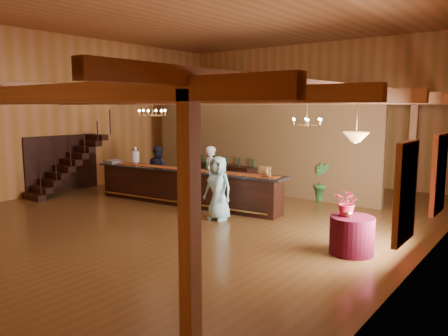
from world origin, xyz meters
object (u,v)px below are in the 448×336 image
Objects in this scene: bartender at (212,174)px; guest at (218,188)px; staff_second at (158,170)px; beverage_dispenser at (135,156)px; chandelier_left at (152,112)px; floor_plant at (323,182)px; pendant_lamp at (356,137)px; raffle_drum at (265,171)px; chandelier_right at (307,121)px; backbar_shelf at (220,176)px; round_table at (352,235)px; tasting_bar at (185,187)px.

bartender is 1.05× the size of guest.
staff_second is (-2.30, -0.08, -0.06)m from bartender.
beverage_dispenser is 0.75× the size of chandelier_left.
pendant_lamp is at bearing -58.76° from floor_plant.
raffle_drum is 0.38× the size of pendant_lamp.
chandelier_left is (-3.22, -1.08, 1.55)m from raffle_drum.
raffle_drum is at bearing -98.44° from floor_plant.
chandelier_right reaches higher than staff_second.
chandelier_left is at bearing 79.34° from bartender.
chandelier_right reaches higher than backbar_shelf.
pendant_lamp is (0.00, 0.00, 2.01)m from round_table.
floor_plant is at bearing 31.64° from beverage_dispenser.
floor_plant is at bearing 14.02° from backbar_shelf.
floor_plant is (2.70, 2.32, -0.28)m from bartender.
chandelier_left is 2.84m from staff_second.
pendant_lamp is 0.53× the size of guest.
bartender is at bearing 174.90° from chandelier_right.
backbar_shelf is at bearing 100.41° from tasting_bar.
raffle_drum is 0.19× the size of bartender.
beverage_dispenser is at bearing 80.06° from staff_second.
staff_second is 1.37× the size of floor_plant.
chandelier_right is (4.33, 1.29, -0.20)m from chandelier_left.
chandelier_left is (-6.28, 0.45, 2.44)m from round_table.
guest is 1.40× the size of floor_plant.
guest reaches higher than round_table.
bartender reaches higher than tasting_bar.
chandelier_right reaches higher than raffle_drum.
pendant_lamp is at bearing -21.90° from backbar_shelf.
round_table is 7.90m from staff_second.
staff_second is at bearing -106.54° from backbar_shelf.
chandelier_right is at bearing 16.55° from chandelier_left.
staff_second is at bearing 74.15° from beverage_dispenser.
raffle_drum is 0.42× the size of chandelier_left.
tasting_bar is 4.38m from chandelier_right.
backbar_shelf is 3.97m from floor_plant.
chandelier_right is 0.48× the size of staff_second.
pendant_lamp is at bearing -8.24° from beverage_dispenser.
raffle_drum is at bearing 153.50° from round_table.
bartender reaches higher than backbar_shelf.
backbar_shelf is at bearing -38.38° from bartender.
guest is at bearing -42.92° from backbar_shelf.
chandelier_left is 1.00× the size of chandelier_right.
tasting_bar is at bearing 59.91° from chandelier_left.
raffle_drum is 4.43m from backbar_shelf.
beverage_dispenser is at bearing -148.36° from floor_plant.
staff_second is at bearing 154.70° from tasting_bar.
staff_second reaches higher than round_table.
round_table is at bearing 171.58° from staff_second.
bartender is at bearing -171.98° from staff_second.
chandelier_right reaches higher than bartender.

